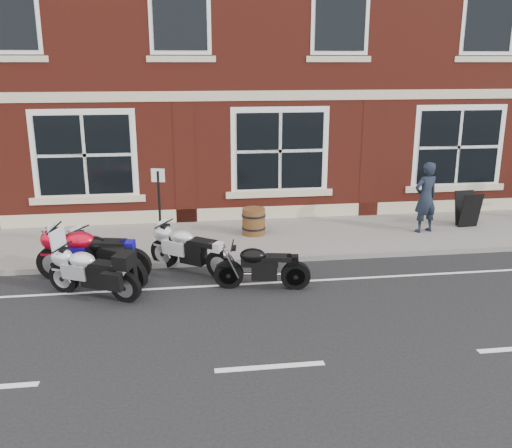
# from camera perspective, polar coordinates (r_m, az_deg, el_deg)

# --- Properties ---
(ground) EXTENTS (80.00, 80.00, 0.00)m
(ground) POSITION_cam_1_polar(r_m,az_deg,el_deg) (11.13, -1.14, -6.43)
(ground) COLOR black
(ground) RESTS_ON ground
(sidewalk) EXTENTS (30.00, 3.00, 0.12)m
(sidewalk) POSITION_cam_1_polar(r_m,az_deg,el_deg) (13.92, -2.64, -1.55)
(sidewalk) COLOR slate
(sidewalk) RESTS_ON ground
(kerb) EXTENTS (30.00, 0.16, 0.12)m
(kerb) POSITION_cam_1_polar(r_m,az_deg,el_deg) (12.43, -1.94, -3.71)
(kerb) COLOR slate
(kerb) RESTS_ON ground
(pub_building) EXTENTS (24.00, 12.00, 12.00)m
(pub_building) POSITION_cam_1_polar(r_m,az_deg,el_deg) (20.83, -4.99, 20.73)
(pub_building) COLOR maroon
(pub_building) RESTS_ON ground
(moto_touring_silver) EXTENTS (1.78, 1.02, 1.28)m
(moto_touring_silver) POSITION_cam_1_polar(r_m,az_deg,el_deg) (11.01, -16.14, -4.42)
(moto_touring_silver) COLOR black
(moto_touring_silver) RESTS_ON ground
(moto_sport_red) EXTENTS (2.29, 0.65, 1.04)m
(moto_sport_red) POSITION_cam_1_polar(r_m,az_deg,el_deg) (11.78, -16.16, -2.69)
(moto_sport_red) COLOR black
(moto_sport_red) RESTS_ON ground
(moto_sport_black) EXTENTS (1.70, 1.42, 0.94)m
(moto_sport_black) POSITION_cam_1_polar(r_m,az_deg,el_deg) (11.67, -14.92, -3.08)
(moto_sport_black) COLOR black
(moto_sport_black) RESTS_ON ground
(moto_sport_silver) EXTENTS (1.71, 1.39, 0.93)m
(moto_sport_silver) POSITION_cam_1_polar(r_m,az_deg,el_deg) (11.84, -6.56, -2.38)
(moto_sport_silver) COLOR black
(moto_sport_silver) RESTS_ON ground
(moto_naked_black) EXTENTS (1.85, 0.47, 0.84)m
(moto_naked_black) POSITION_cam_1_polar(r_m,az_deg,el_deg) (10.96, 0.42, -4.11)
(moto_naked_black) COLOR black
(moto_naked_black) RESTS_ON ground
(pedestrian_left) EXTENTS (0.73, 0.58, 1.77)m
(pedestrian_left) POSITION_cam_1_polar(r_m,az_deg,el_deg) (14.72, 16.61, 2.57)
(pedestrian_left) COLOR black
(pedestrian_left) RESTS_ON sidewalk
(a_board_sign) EXTENTS (0.57, 0.41, 0.91)m
(a_board_sign) POSITION_cam_1_polar(r_m,az_deg,el_deg) (15.67, 20.41, 1.40)
(a_board_sign) COLOR black
(a_board_sign) RESTS_ON sidewalk
(barrel_planter) EXTENTS (0.59, 0.59, 0.66)m
(barrel_planter) POSITION_cam_1_polar(r_m,az_deg,el_deg) (14.03, -0.24, 0.26)
(barrel_planter) COLOR #502715
(barrel_planter) RESTS_ON sidewalk
(parking_sign) EXTENTS (0.28, 0.08, 1.99)m
(parking_sign) POSITION_cam_1_polar(r_m,az_deg,el_deg) (12.14, -9.62, 1.58)
(parking_sign) COLOR black
(parking_sign) RESTS_ON sidewalk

